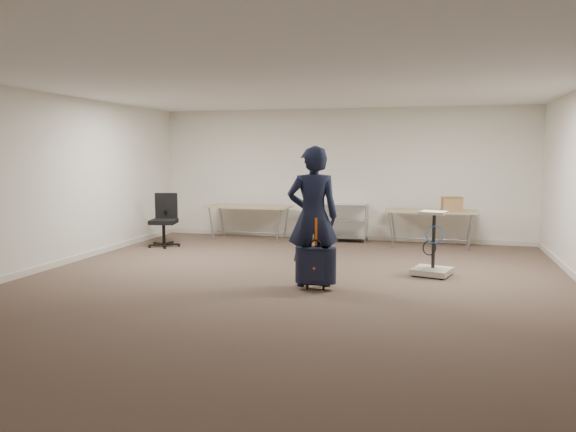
# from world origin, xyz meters

# --- Properties ---
(ground) EXTENTS (9.00, 9.00, 0.00)m
(ground) POSITION_xyz_m (0.00, 0.00, 0.00)
(ground) COLOR #4C3B2E
(ground) RESTS_ON ground
(room_shell) EXTENTS (8.00, 9.00, 9.00)m
(room_shell) POSITION_xyz_m (0.00, 1.38, 0.05)
(room_shell) COLOR white
(room_shell) RESTS_ON ground
(folding_table_left) EXTENTS (1.80, 0.75, 0.73)m
(folding_table_left) POSITION_xyz_m (-1.90, 3.95, 0.68)
(folding_table_left) COLOR tan
(folding_table_left) RESTS_ON ground
(folding_table_right) EXTENTS (1.80, 0.75, 0.73)m
(folding_table_right) POSITION_xyz_m (1.90, 3.95, 0.68)
(folding_table_right) COLOR tan
(folding_table_right) RESTS_ON ground
(wire_shelf) EXTENTS (1.22, 0.47, 0.80)m
(wire_shelf) POSITION_xyz_m (0.00, 4.20, 0.44)
(wire_shelf) COLOR silver
(wire_shelf) RESTS_ON ground
(person) EXTENTS (0.82, 0.66, 1.95)m
(person) POSITION_xyz_m (0.34, 0.12, 0.98)
(person) COLOR black
(person) RESTS_ON ground
(suitcase) EXTENTS (0.37, 0.22, 0.98)m
(suitcase) POSITION_xyz_m (0.42, -0.10, 0.33)
(suitcase) COLOR black
(suitcase) RESTS_ON ground
(office_chair) EXTENTS (0.64, 0.64, 1.06)m
(office_chair) POSITION_xyz_m (-3.25, 2.66, 0.32)
(office_chair) COLOR black
(office_chair) RESTS_ON ground
(equipment_cart) EXTENTS (0.66, 0.66, 0.98)m
(equipment_cart) POSITION_xyz_m (1.95, 1.24, 0.26)
(equipment_cart) COLOR silver
(equipment_cart) RESTS_ON ground
(cardboard_box) EXTENTS (0.42, 0.34, 0.28)m
(cardboard_box) POSITION_xyz_m (2.29, 3.86, 0.87)
(cardboard_box) COLOR olive
(cardboard_box) RESTS_ON folding_table_right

